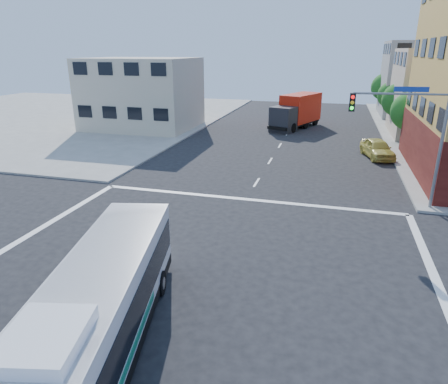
# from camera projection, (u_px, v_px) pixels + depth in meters

# --- Properties ---
(ground) EXTENTS (120.00, 120.00, 0.00)m
(ground) POSITION_uv_depth(u_px,v_px,m) (196.00, 278.00, 16.45)
(ground) COLOR black
(ground) RESTS_ON ground
(sidewalk_nw) EXTENTS (50.00, 50.00, 0.15)m
(sidewalk_nw) POSITION_uv_depth(u_px,v_px,m) (45.00, 115.00, 56.95)
(sidewalk_nw) COLOR gray
(sidewalk_nw) RESTS_ON ground
(building_east_far) EXTENTS (12.06, 10.06, 10.00)m
(building_east_far) POSITION_uv_depth(u_px,v_px,m) (430.00, 80.00, 54.07)
(building_east_far) COLOR gray
(building_east_far) RESTS_ON ground
(building_west) EXTENTS (12.06, 10.06, 8.00)m
(building_west) POSITION_uv_depth(u_px,v_px,m) (142.00, 94.00, 46.57)
(building_west) COLOR #BFB99E
(building_west) RESTS_ON ground
(signal_mast_ne) EXTENTS (7.91, 1.13, 8.07)m
(signal_mast_ne) POSITION_uv_depth(u_px,v_px,m) (412.00, 124.00, 22.14)
(signal_mast_ne) COLOR slate
(signal_mast_ne) RESTS_ON ground
(street_tree_a) EXTENTS (3.60, 3.60, 5.53)m
(street_tree_a) POSITION_uv_depth(u_px,v_px,m) (412.00, 109.00, 37.62)
(street_tree_a) COLOR #3D2916
(street_tree_a) RESTS_ON ground
(street_tree_b) EXTENTS (3.80, 3.80, 5.79)m
(street_tree_b) POSITION_uv_depth(u_px,v_px,m) (401.00, 98.00, 44.82)
(street_tree_b) COLOR #3D2916
(street_tree_b) RESTS_ON ground
(street_tree_c) EXTENTS (3.40, 3.40, 5.29)m
(street_tree_c) POSITION_uv_depth(u_px,v_px,m) (392.00, 93.00, 52.18)
(street_tree_c) COLOR #3D2916
(street_tree_c) RESTS_ON ground
(street_tree_d) EXTENTS (4.00, 4.00, 6.03)m
(street_tree_d) POSITION_uv_depth(u_px,v_px,m) (386.00, 85.00, 59.30)
(street_tree_d) COLOR #3D2916
(street_tree_d) RESTS_ON ground
(transit_bus) EXTENTS (4.76, 11.33, 3.28)m
(transit_bus) POSITION_uv_depth(u_px,v_px,m) (96.00, 316.00, 11.53)
(transit_bus) COLOR black
(transit_bus) RESTS_ON ground
(box_truck) EXTENTS (5.54, 8.99, 3.91)m
(box_truck) POSITION_uv_depth(u_px,v_px,m) (296.00, 112.00, 47.34)
(box_truck) COLOR black
(box_truck) RESTS_ON ground
(parked_car) EXTENTS (3.06, 5.09, 1.62)m
(parked_car) POSITION_uv_depth(u_px,v_px,m) (377.00, 148.00, 34.48)
(parked_car) COLOR gold
(parked_car) RESTS_ON ground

